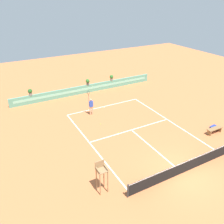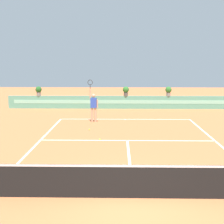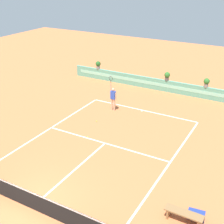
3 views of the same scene
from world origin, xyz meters
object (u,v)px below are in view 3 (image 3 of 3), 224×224
(potted_plant_centre, at_px, (167,76))
(potted_plant_far_left, at_px, (98,64))
(tennis_player, at_px, (113,97))
(gear_bag, at_px, (196,215))
(tennis_ball_near_baseline, at_px, (97,121))
(tennis_ball_mid_court, at_px, (88,137))
(bench_courtside, at_px, (184,215))
(potted_plant_right, at_px, (207,82))

(potted_plant_centre, relative_size, potted_plant_far_left, 1.00)
(tennis_player, height_order, potted_plant_far_left, tennis_player)
(gear_bag, height_order, potted_plant_centre, potted_plant_centre)
(potted_plant_far_left, bearing_deg, tennis_ball_near_baseline, -59.19)
(tennis_player, relative_size, potted_plant_centre, 3.57)
(tennis_player, xyz_separation_m, potted_plant_centre, (2.06, 5.55, 0.36))
(gear_bag, xyz_separation_m, tennis_ball_mid_court, (-7.77, 3.54, -0.15))
(gear_bag, bearing_deg, bench_courtside, -132.16)
(bench_courtside, relative_size, potted_plant_right, 2.21)
(tennis_player, bearing_deg, bench_courtside, -46.26)
(tennis_player, bearing_deg, potted_plant_right, 46.15)
(tennis_ball_near_baseline, relative_size, potted_plant_far_left, 0.09)
(potted_plant_centre, xyz_separation_m, potted_plant_far_left, (-6.76, 0.00, 0.00))
(tennis_ball_near_baseline, xyz_separation_m, tennis_ball_mid_court, (0.70, -2.15, 0.00))
(bench_courtside, bearing_deg, tennis_player, 133.74)
(tennis_player, distance_m, potted_plant_centre, 5.93)
(bench_courtside, height_order, potted_plant_far_left, potted_plant_far_left)
(bench_courtside, relative_size, potted_plant_centre, 2.21)
(gear_bag, bearing_deg, potted_plant_centre, 115.22)
(potted_plant_centre, xyz_separation_m, potted_plant_right, (3.27, 0.00, 0.00))
(potted_plant_centre, height_order, potted_plant_far_left, same)
(tennis_ball_mid_court, height_order, potted_plant_far_left, potted_plant_far_left)
(tennis_ball_mid_court, height_order, potted_plant_centre, potted_plant_centre)
(tennis_ball_mid_court, distance_m, potted_plant_right, 11.06)
(bench_courtside, xyz_separation_m, tennis_ball_near_baseline, (-8.06, 6.14, -0.34))
(tennis_ball_mid_court, distance_m, potted_plant_far_left, 11.34)
(gear_bag, distance_m, tennis_ball_near_baseline, 10.20)
(tennis_ball_near_baseline, bearing_deg, potted_plant_centre, 74.66)
(gear_bag, relative_size, tennis_ball_near_baseline, 10.29)
(bench_courtside, xyz_separation_m, tennis_ball_mid_court, (-7.36, 3.99, -0.34))
(gear_bag, height_order, potted_plant_far_left, potted_plant_far_left)
(tennis_ball_mid_court, relative_size, potted_plant_far_left, 0.09)
(bench_courtside, distance_m, tennis_player, 11.58)
(bench_courtside, bearing_deg, tennis_ball_mid_court, 151.54)
(potted_plant_centre, bearing_deg, gear_bag, -64.78)
(tennis_ball_mid_court, xyz_separation_m, potted_plant_right, (4.70, 9.91, 1.38))
(tennis_player, xyz_separation_m, tennis_ball_mid_court, (0.63, -4.36, -1.02))
(tennis_player, distance_m, tennis_ball_near_baseline, 2.43)
(potted_plant_far_left, height_order, potted_plant_right, same)
(tennis_ball_near_baseline, bearing_deg, potted_plant_right, 55.17)
(tennis_ball_near_baseline, bearing_deg, tennis_ball_mid_court, -72.08)
(gear_bag, bearing_deg, potted_plant_right, 102.84)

